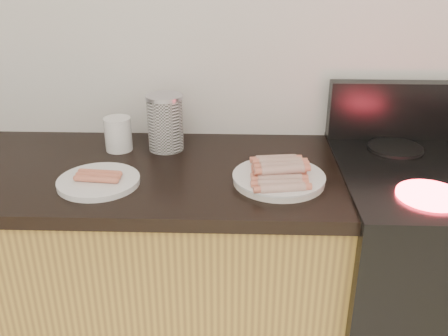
{
  "coord_description": "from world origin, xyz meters",
  "views": [
    {
      "loc": [
        0.09,
        0.29,
        1.54
      ],
      "look_at": [
        0.05,
        1.62,
        0.94
      ],
      "focal_mm": 40.0,
      "sensor_mm": 36.0,
      "label": 1
    }
  ],
  "objects_px": {
    "main_plate": "(279,179)",
    "canister": "(165,122)",
    "side_plate": "(99,181)",
    "mug": "(118,134)",
    "stove": "(440,293)"
  },
  "relations": [
    {
      "from": "main_plate",
      "to": "stove",
      "type": "bearing_deg",
      "value": 7.05
    },
    {
      "from": "side_plate",
      "to": "mug",
      "type": "xyz_separation_m",
      "value": [
        0.0,
        0.26,
        0.05
      ]
    },
    {
      "from": "canister",
      "to": "main_plate",
      "type": "bearing_deg",
      "value": -34.25
    },
    {
      "from": "stove",
      "to": "mug",
      "type": "relative_size",
      "value": 8.11
    },
    {
      "from": "side_plate",
      "to": "stove",
      "type": "bearing_deg",
      "value": 5.22
    },
    {
      "from": "stove",
      "to": "main_plate",
      "type": "relative_size",
      "value": 3.42
    },
    {
      "from": "main_plate",
      "to": "side_plate",
      "type": "distance_m",
      "value": 0.52
    },
    {
      "from": "side_plate",
      "to": "mug",
      "type": "bearing_deg",
      "value": 89.77
    },
    {
      "from": "stove",
      "to": "side_plate",
      "type": "xyz_separation_m",
      "value": [
        -1.09,
        -0.1,
        0.45
      ]
    },
    {
      "from": "mug",
      "to": "side_plate",
      "type": "bearing_deg",
      "value": -90.23
    },
    {
      "from": "main_plate",
      "to": "canister",
      "type": "xyz_separation_m",
      "value": [
        -0.36,
        0.25,
        0.09
      ]
    },
    {
      "from": "stove",
      "to": "side_plate",
      "type": "bearing_deg",
      "value": -174.78
    },
    {
      "from": "main_plate",
      "to": "canister",
      "type": "bearing_deg",
      "value": 145.75
    },
    {
      "from": "main_plate",
      "to": "side_plate",
      "type": "bearing_deg",
      "value": -176.79
    },
    {
      "from": "mug",
      "to": "stove",
      "type": "bearing_deg",
      "value": -8.48
    }
  ]
}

